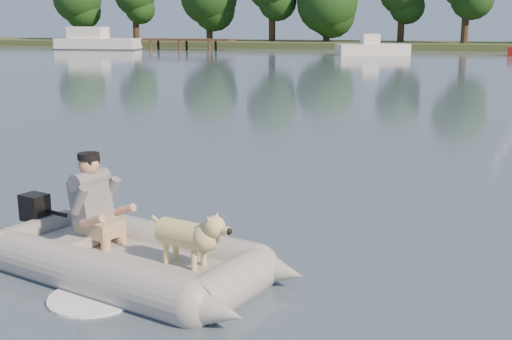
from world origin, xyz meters
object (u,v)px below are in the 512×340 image
(man, at_px, (92,197))
(dinghy, at_px, (135,224))
(cabin_cruiser, at_px, (98,38))
(motorboat, at_px, (373,41))
(dog, at_px, (184,239))
(dock, at_px, (145,44))

(man, bearing_deg, dinghy, -4.24)
(dinghy, xyz_separation_m, cabin_cruiser, (-29.32, 49.48, 0.51))
(dinghy, bearing_deg, motorboat, 109.26)
(man, distance_m, dog, 1.30)
(dock, height_order, motorboat, motorboat)
(dock, distance_m, dog, 58.24)
(dog, height_order, motorboat, motorboat)
(cabin_cruiser, height_order, motorboat, motorboat)
(dock, relative_size, cabin_cruiser, 2.19)
(man, distance_m, motorboat, 46.28)
(dock, relative_size, man, 17.58)
(cabin_cruiser, bearing_deg, dinghy, -65.51)
(dock, xyz_separation_m, motorboat, (22.60, -5.44, 0.60))
(dock, bearing_deg, motorboat, -13.54)
(dock, distance_m, motorboat, 23.26)
(man, relative_size, dog, 1.16)
(dock, distance_m, man, 57.39)
(dog, bearing_deg, dinghy, -175.43)
(dock, xyz_separation_m, dinghy, (25.62, -51.89, 0.04))
(dock, relative_size, motorboat, 3.09)
(dinghy, xyz_separation_m, man, (-0.63, 0.23, 0.18))
(dock, xyz_separation_m, dog, (26.22, -52.01, -0.03))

